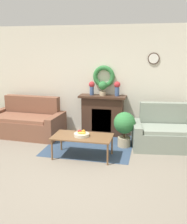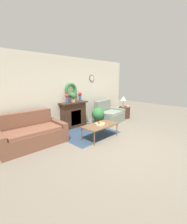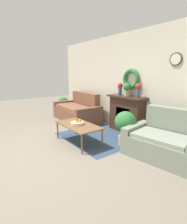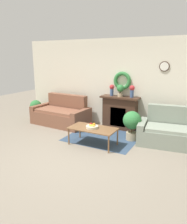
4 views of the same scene
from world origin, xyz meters
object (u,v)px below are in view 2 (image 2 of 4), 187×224
(table_lamp, at_px, (123,99))
(coffee_table, at_px, (100,126))
(mug, at_px, (128,106))
(loveseat_right, at_px, (108,115))
(potted_plant_on_mantel, at_px, (73,97))
(fruit_bowl, at_px, (100,124))
(couch_left, at_px, (32,134))
(vase_on_mantel_right, at_px, (80,96))
(side_table_by_loveseat, at_px, (124,112))
(fireplace, at_px, (74,114))
(vase_on_mantel_left, at_px, (67,97))
(potted_plant_floor_by_loveseat, at_px, (98,115))

(table_lamp, bearing_deg, coffee_table, -161.37)
(mug, bearing_deg, loveseat_right, 171.12)
(loveseat_right, bearing_deg, potted_plant_on_mantel, 152.68)
(coffee_table, xyz_separation_m, fruit_bowl, (-0.02, -0.01, 0.08))
(couch_left, xyz_separation_m, fruit_bowl, (1.74, -1.09, 0.17))
(table_lamp, bearing_deg, mug, -38.16)
(fruit_bowl, bearing_deg, table_lamp, 18.77)
(vase_on_mantel_right, bearing_deg, side_table_by_loveseat, -16.04)
(fireplace, height_order, table_lamp, table_lamp)
(loveseat_right, distance_m, vase_on_mantel_left, 2.07)
(coffee_table, xyz_separation_m, potted_plant_on_mantel, (0.12, 1.49, 0.81))
(table_lamp, bearing_deg, potted_plant_floor_by_loveseat, -176.20)
(coffee_table, bearing_deg, fireplace, 85.51)
(couch_left, relative_size, potted_plant_floor_by_loveseat, 2.39)
(loveseat_right, bearing_deg, vase_on_mantel_right, 146.45)
(table_lamp, bearing_deg, fruit_bowl, -161.23)
(fruit_bowl, xyz_separation_m, table_lamp, (2.71, 0.92, 0.46))
(table_lamp, height_order, vase_on_mantel_left, vase_on_mantel_left)
(fruit_bowl, bearing_deg, coffee_table, 37.02)
(loveseat_right, xyz_separation_m, potted_plant_on_mantel, (-1.50, 0.53, 0.91))
(vase_on_mantel_left, bearing_deg, coffee_table, -83.89)
(fireplace, bearing_deg, vase_on_mantel_right, 0.92)
(fruit_bowl, bearing_deg, potted_plant_on_mantel, 84.86)
(fruit_bowl, bearing_deg, couch_left, 147.85)
(fireplace, relative_size, vase_on_mantel_left, 3.45)
(loveseat_right, relative_size, vase_on_mantel_left, 4.45)
(side_table_by_loveseat, height_order, potted_plant_on_mantel, potted_plant_on_mantel)
(fruit_bowl, relative_size, vase_on_mantel_right, 0.86)
(side_table_by_loveseat, bearing_deg, potted_plant_floor_by_loveseat, -177.83)
(couch_left, distance_m, potted_plant_on_mantel, 2.12)
(coffee_table, xyz_separation_m, vase_on_mantel_left, (-0.16, 1.51, 0.80))
(loveseat_right, relative_size, coffee_table, 1.26)
(fireplace, bearing_deg, fruit_bowl, -95.12)
(potted_plant_on_mantel, distance_m, potted_plant_floor_by_loveseat, 1.20)
(mug, distance_m, vase_on_mantel_left, 3.19)
(side_table_by_loveseat, height_order, table_lamp, table_lamp)
(fireplace, bearing_deg, potted_plant_on_mantel, -93.10)
(loveseat_right, xyz_separation_m, mug, (1.26, -0.20, 0.27))
(coffee_table, relative_size, potted_plant_floor_by_loveseat, 1.50)
(vase_on_mantel_right, xyz_separation_m, potted_plant_on_mantel, (-0.35, -0.02, 0.00))
(side_table_by_loveseat, xyz_separation_m, vase_on_mantel_left, (-2.92, 0.66, 0.94))
(coffee_table, distance_m, potted_plant_on_mantel, 1.70)
(couch_left, xyz_separation_m, loveseat_right, (3.37, -0.12, -0.01))
(mug, relative_size, vase_on_mantel_right, 0.25)
(couch_left, bearing_deg, table_lamp, 0.72)
(coffee_table, xyz_separation_m, side_table_by_loveseat, (2.76, 0.85, -0.14))
(mug, height_order, potted_plant_on_mantel, potted_plant_on_mantel)
(fireplace, relative_size, couch_left, 0.62)
(potted_plant_on_mantel, bearing_deg, coffee_table, -94.50)
(potted_plant_floor_by_loveseat, bearing_deg, side_table_by_loveseat, 2.17)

